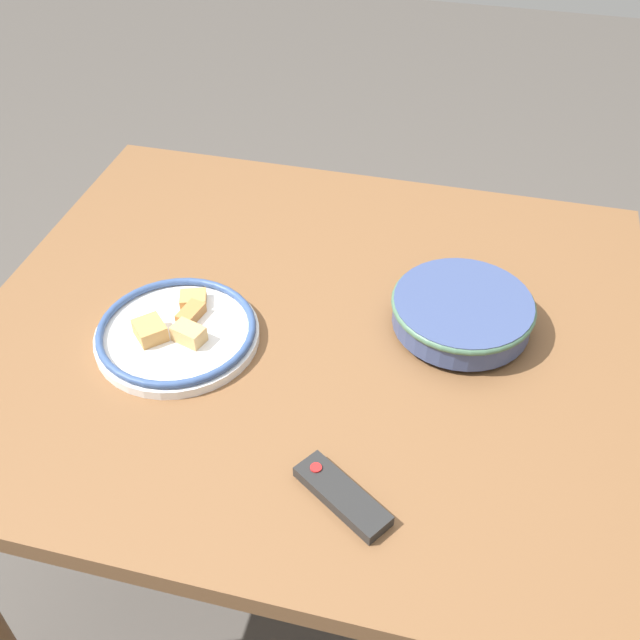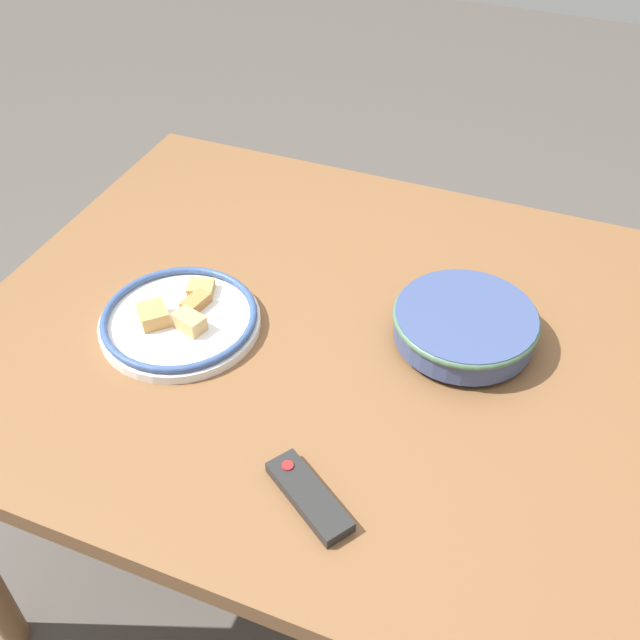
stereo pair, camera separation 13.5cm
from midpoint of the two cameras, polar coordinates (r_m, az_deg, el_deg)
name	(u,v)px [view 1 (the left image)]	position (r m, az deg, el deg)	size (l,w,h in m)	color
ground_plane	(312,545)	(1.99, -2.63, -16.84)	(8.00, 8.00, 0.00)	#4C4742
dining_table	(310,355)	(1.45, -3.46, -2.84)	(1.24, 1.09, 0.76)	brown
noodle_bowl	(462,312)	(1.37, 8.03, 0.52)	(0.26, 0.26, 0.07)	#384775
food_plate	(177,332)	(1.39, -13.60, -1.04)	(0.30, 0.30, 0.05)	white
tv_remote	(342,495)	(1.13, -1.83, -13.41)	(0.16, 0.13, 0.02)	black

